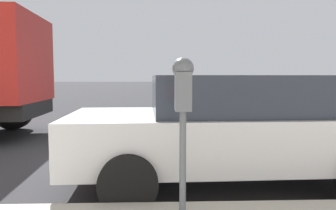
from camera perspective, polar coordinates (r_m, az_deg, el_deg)
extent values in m
plane|color=#2B2B2D|center=(5.65, -5.06, -9.96)|extent=(220.00, 220.00, 0.00)
cylinder|color=#4C5156|center=(2.98, 2.57, -10.44)|extent=(0.06, 0.06, 0.98)
cube|color=#4C5156|center=(2.87, 2.62, 2.36)|extent=(0.20, 0.14, 0.34)
sphere|color=#4C5156|center=(2.87, 2.64, 6.41)|extent=(0.19, 0.19, 0.19)
cube|color=#B21919|center=(2.98, 2.45, 1.63)|extent=(0.01, 0.11, 0.12)
cube|color=black|center=(2.98, 2.46, 3.92)|extent=(0.01, 0.10, 0.08)
cube|color=#B7BABF|center=(4.54, 10.61, -5.40)|extent=(1.98, 4.32, 0.64)
cube|color=#232833|center=(4.52, 12.82, 1.82)|extent=(1.70, 2.44, 0.50)
cylinder|color=black|center=(3.58, -6.95, -13.42)|extent=(0.24, 0.65, 0.64)
cylinder|color=black|center=(5.36, -5.95, -7.26)|extent=(0.24, 0.65, 0.64)
cylinder|color=black|center=(5.90, 20.86, -6.45)|extent=(0.24, 0.65, 0.64)
cylinder|color=black|center=(10.07, -25.37, -0.90)|extent=(0.34, 1.05, 1.04)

